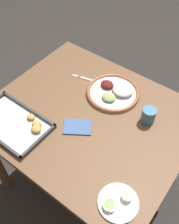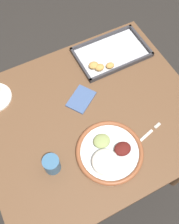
{
  "view_description": "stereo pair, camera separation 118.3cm",
  "coord_description": "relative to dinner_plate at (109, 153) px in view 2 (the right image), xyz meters",
  "views": [
    {
      "loc": [
        -0.5,
        0.66,
        1.75
      ],
      "look_at": [
        -0.0,
        0.0,
        0.77
      ],
      "focal_mm": 42.0,
      "sensor_mm": 36.0,
      "label": 1
    },
    {
      "loc": [
        -0.26,
        -0.49,
        1.79
      ],
      "look_at": [
        -0.0,
        0.0,
        0.77
      ],
      "focal_mm": 42.0,
      "sensor_mm": 36.0,
      "label": 2
    }
  ],
  "objects": [
    {
      "name": "dinner_plate",
      "position": [
        0.0,
        0.0,
        0.0
      ],
      "size": [
        0.29,
        0.29,
        0.05
      ],
      "color": "silver",
      "rests_on": "dining_table"
    },
    {
      "name": "dining_table",
      "position": [
        0.01,
        0.2,
        -0.14
      ],
      "size": [
        0.99,
        0.84,
        0.74
      ],
      "color": "brown",
      "rests_on": "ground_plane"
    },
    {
      "name": "napkin",
      "position": [
        0.01,
        0.29,
        -0.01
      ],
      "size": [
        0.16,
        0.15,
        0.01
      ],
      "color": "#3F598C",
      "rests_on": "dining_table"
    },
    {
      "name": "baking_tray",
      "position": [
        0.27,
        0.46,
        -0.01
      ],
      "size": [
        0.37,
        0.23,
        0.04
      ],
      "color": "#333338",
      "rests_on": "dining_table"
    },
    {
      "name": "ground_plane",
      "position": [
        0.01,
        0.2,
        -0.75
      ],
      "size": [
        8.0,
        8.0,
        0.0
      ],
      "primitive_type": "plane",
      "color": "#282623"
    },
    {
      "name": "drinking_cup",
      "position": [
        -0.23,
        0.06,
        0.03
      ],
      "size": [
        0.07,
        0.07,
        0.08
      ],
      "color": "#38668E",
      "rests_on": "dining_table"
    },
    {
      "name": "fork",
      "position": [
        0.17,
        -0.01,
        -0.01
      ],
      "size": [
        0.19,
        0.06,
        0.0
      ],
      "rotation": [
        0.0,
        0.0,
        0.25
      ],
      "color": "silver",
      "rests_on": "dining_table"
    }
  ]
}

